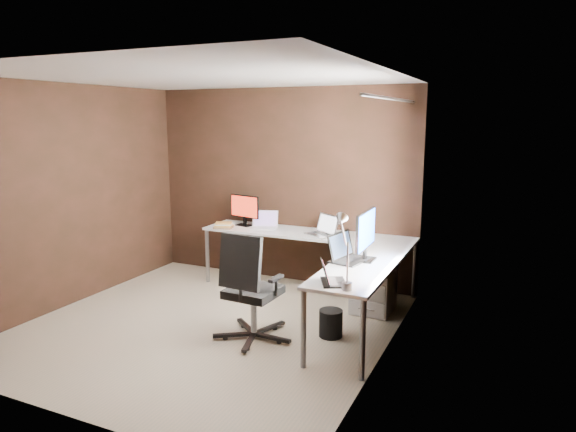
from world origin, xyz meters
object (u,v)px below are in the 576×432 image
(office_chair, at_px, (251,308))
(drawer_pedestal, at_px, (374,284))
(laptop_black_big, at_px, (347,254))
(monitor_left, at_px, (245,208))
(desk_lamp, at_px, (343,241))
(monitor_right, at_px, (366,232))
(book_stack, at_px, (224,225))
(laptop_white, at_px, (265,224))
(laptop_black_small, at_px, (330,278))
(wastebasket, at_px, (331,323))
(laptop_silver, at_px, (323,231))

(office_chair, bearing_deg, drawer_pedestal, 58.13)
(drawer_pedestal, relative_size, laptop_black_big, 1.30)
(monitor_left, bearing_deg, laptop_black_big, -19.08)
(drawer_pedestal, xyz_separation_m, desk_lamp, (0.10, -1.44, 0.82))
(monitor_right, bearing_deg, book_stack, 70.09)
(laptop_black_big, bearing_deg, laptop_white, 66.55)
(laptop_black_big, distance_m, book_stack, 2.06)
(desk_lamp, bearing_deg, laptop_white, 108.11)
(monitor_left, relative_size, laptop_white, 1.20)
(laptop_black_small, relative_size, desk_lamp, 0.56)
(laptop_black_small, bearing_deg, office_chair, 53.20)
(laptop_black_big, distance_m, wastebasket, 0.69)
(laptop_black_big, xyz_separation_m, book_stack, (-1.90, 0.79, -0.02))
(desk_lamp, bearing_deg, monitor_right, 68.96)
(office_chair, bearing_deg, monitor_left, 124.04)
(monitor_right, bearing_deg, wastebasket, 138.51)
(laptop_black_big, relative_size, book_stack, 1.72)
(drawer_pedestal, distance_m, laptop_white, 1.65)
(drawer_pedestal, bearing_deg, laptop_black_big, -100.22)
(laptop_black_small, distance_m, wastebasket, 0.85)
(laptop_silver, xyz_separation_m, wastebasket, (0.53, -1.17, -0.65))
(drawer_pedestal, distance_m, laptop_black_small, 1.47)
(laptop_black_small, bearing_deg, monitor_right, -31.49)
(drawer_pedestal, distance_m, office_chair, 1.51)
(drawer_pedestal, bearing_deg, monitor_left, 167.79)
(desk_lamp, bearing_deg, laptop_black_big, 81.07)
(laptop_white, relative_size, laptop_silver, 0.85)
(drawer_pedestal, distance_m, wastebasket, 0.89)
(monitor_right, relative_size, desk_lamp, 0.98)
(drawer_pedestal, relative_size, wastebasket, 2.24)
(book_stack, bearing_deg, desk_lamp, -36.75)
(laptop_white, relative_size, office_chair, 0.35)
(laptop_black_small, relative_size, wastebasket, 1.29)
(desk_lamp, bearing_deg, laptop_black_small, 134.44)
(laptop_silver, distance_m, desk_lamp, 1.96)
(drawer_pedestal, height_order, monitor_left, monitor_left)
(drawer_pedestal, height_order, book_stack, book_stack)
(drawer_pedestal, bearing_deg, laptop_black_small, -90.60)
(laptop_silver, distance_m, office_chair, 1.63)
(monitor_right, xyz_separation_m, desk_lamp, (0.05, -0.87, 0.11))
(laptop_silver, xyz_separation_m, office_chair, (-0.15, -1.55, -0.47))
(laptop_black_big, bearing_deg, drawer_pedestal, 1.46)
(laptop_white, bearing_deg, laptop_black_small, -65.71)
(drawer_pedestal, relative_size, office_chair, 0.56)
(drawer_pedestal, bearing_deg, monitor_right, -84.67)
(drawer_pedestal, xyz_separation_m, office_chair, (-0.87, -1.24, 0.01))
(laptop_black_small, xyz_separation_m, desk_lamp, (0.12, -0.05, 0.35))
(laptop_white, distance_m, desk_lamp, 2.46)
(laptop_black_small, xyz_separation_m, wastebasket, (-0.18, 0.53, -0.64))
(monitor_right, relative_size, book_stack, 2.28)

